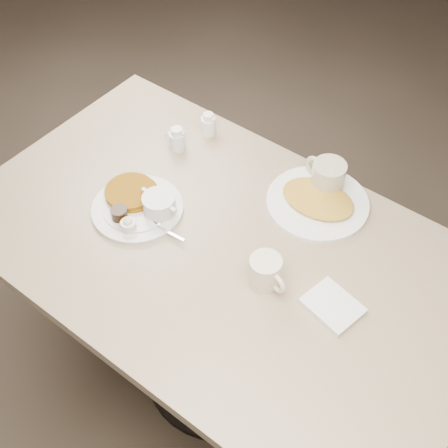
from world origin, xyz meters
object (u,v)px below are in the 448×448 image
Objects in this scene: main_plate at (140,204)px; coffee_mug_far at (327,176)px; creamer_right at (208,124)px; diner_table at (220,279)px; coffee_mug_near at (266,272)px; creamer_left at (177,139)px; hash_plate at (318,201)px.

coffee_mug_far is at bearing 46.68° from main_plate.
creamer_right is at bearing -177.90° from coffee_mug_far.
main_plate is 2.20× the size of coffee_mug_far.
diner_table is 9.72× the size of coffee_mug_far.
coffee_mug_near reaches higher than diner_table.
coffee_mug_far is (-0.06, 0.40, 0.00)m from coffee_mug_near.
coffee_mug_far is 1.93× the size of creamer_left.
coffee_mug_near is at bearing -26.45° from creamer_left.
main_plate reaches higher than diner_table.
diner_table is 4.65× the size of hash_plate.
hash_plate is (0.46, -0.06, -0.02)m from creamer_right.
hash_plate is at bearing 7.08° from creamer_left.
creamer_right is at bearing 172.95° from hash_plate.
coffee_mug_near is 0.63m from creamer_right.
coffee_mug_far is 0.08m from hash_plate.
hash_plate is at bearing -7.05° from creamer_right.
creamer_left is 0.50m from hash_plate.
coffee_mug_near is 0.33m from hash_plate.
coffee_mug_far is 0.45m from creamer_right.
creamer_left is at bearing 146.44° from diner_table.
coffee_mug_far reaches higher than coffee_mug_near.
main_plate is 4.24× the size of creamer_right.
diner_table is 0.48m from creamer_left.
creamer_left is (-0.36, 0.24, 0.21)m from diner_table.
creamer_right is at bearing 132.30° from diner_table.
creamer_left is at bearing -106.01° from creamer_right.
creamer_left reaches higher than main_plate.
diner_table is at bearing -107.85° from coffee_mug_far.
coffee_mug_near is at bearing -9.05° from diner_table.
hash_plate is at bearing 96.69° from coffee_mug_near.
diner_table is 0.28m from coffee_mug_near.
coffee_mug_near reaches higher than hash_plate.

